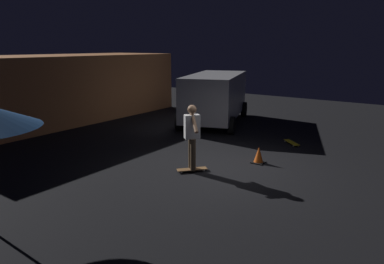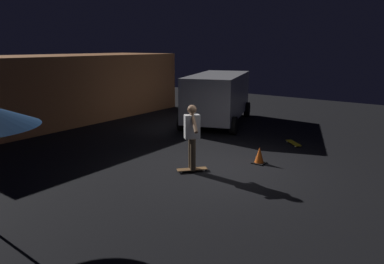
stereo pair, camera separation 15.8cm
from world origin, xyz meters
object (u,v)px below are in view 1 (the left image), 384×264
parked_van (215,95)px  traffic_cone (259,156)px  skateboard_ridden (192,169)px  skater (192,133)px  skateboard_spare (292,143)px

parked_van → traffic_cone: (-3.76, -3.74, -0.95)m
skateboard_ridden → skater: size_ratio=0.43×
parked_van → skateboard_ridden: size_ratio=6.91×
parked_van → skater: parked_van is taller
skateboard_ridden → traffic_cone: bearing=-34.4°
skateboard_ridden → skater: skater is taller
parked_van → skateboard_spare: bearing=-109.6°
skateboard_spare → skater: skater is taller
skateboard_spare → traffic_cone: traffic_cone is taller
skateboard_spare → skateboard_ridden: bearing=163.6°
traffic_cone → skateboard_spare: bearing=-1.8°
skateboard_spare → parked_van: bearing=70.4°
parked_van → skateboard_ridden: parked_van is taller
parked_van → traffic_cone: bearing=-135.1°
skateboard_spare → traffic_cone: 2.41m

